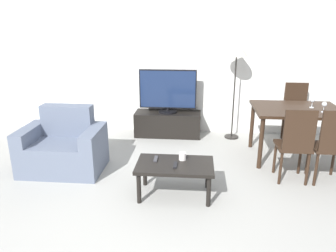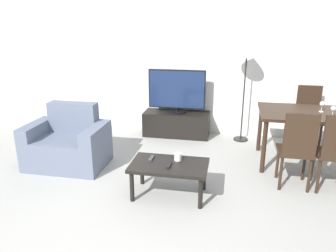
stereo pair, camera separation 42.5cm
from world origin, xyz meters
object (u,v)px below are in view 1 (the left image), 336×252
dining_chair_near (295,142)px  remote_secondary (175,165)px  armchair (64,148)px  tv_stand (168,124)px  cup_white_near (182,156)px  coffee_table (175,168)px  dining_chair_far (296,110)px  remote_primary (156,159)px  tv (168,91)px  dining_table (297,114)px  wine_glass_left (312,101)px  dining_chair_near_right (331,143)px  floor_lamp (237,54)px  wine_glass_center (324,105)px

dining_chair_near → remote_secondary: size_ratio=6.49×
armchair → tv_stand: armchair is taller
remote_secondary → cup_white_near: (0.07, 0.18, 0.03)m
coffee_table → cup_white_near: bearing=55.1°
dining_chair_near → dining_chair_far: same height
tv_stand → cup_white_near: size_ratio=12.86×
armchair → remote_primary: 1.41m
dining_chair_far → tv: bearing=178.2°
armchair → dining_table: 3.30m
armchair → wine_glass_left: bearing=11.6°
tv_stand → coffee_table: 2.09m
dining_table → dining_chair_far: dining_chair_far is taller
armchair → tv_stand: 1.98m
dining_chair_far → remote_secondary: (-1.86, -2.06, -0.13)m
dining_chair_near_right → dining_chair_near: bearing=180.0°
floor_lamp → dining_chair_near: bearing=-69.3°
dining_chair_near → wine_glass_center: (0.50, 0.58, 0.33)m
armchair → tv_stand: (1.28, 1.50, -0.09)m
dining_table → remote_primary: (-1.89, -1.14, -0.26)m
tv → floor_lamp: bearing=-1.1°
dining_table → wine_glass_left: (0.21, 0.04, 0.20)m
dining_table → remote_primary: 2.22m
armchair → coffee_table: size_ratio=1.21×
dining_chair_near_right → remote_secondary: dining_chair_near_right is taller
tv_stand → dining_chair_far: size_ratio=1.17×
tv_stand → wine_glass_left: 2.37m
armchair → cup_white_near: armchair is taller
wine_glass_left → wine_glass_center: bearing=-71.0°
floor_lamp → cup_white_near: floor_lamp is taller
armchair → remote_primary: (1.32, -0.48, 0.11)m
dining_chair_near → wine_glass_left: bearing=62.8°
cup_white_near → wine_glass_center: bearing=26.3°
remote_primary → coffee_table: bearing=-21.2°
armchair → coffee_table: bearing=-20.1°
dining_chair_near → wine_glass_center: 0.83m
tv_stand → tv: bearing=-90.0°
tv → dining_chair_near: (1.72, -1.61, -0.26)m
tv_stand → dining_table: bearing=-23.5°
armchair → floor_lamp: bearing=31.6°
floor_lamp → dining_table: bearing=-45.2°
dining_chair_near_right → coffee_table: bearing=-166.2°
remote_primary → wine_glass_center: 2.42m
tv_stand → remote_secondary: remote_secondary is taller
dining_chair_near_right → wine_glass_left: 0.88m
dining_chair_near_right → floor_lamp: floor_lamp is taller
floor_lamp → remote_secondary: (-0.84, -2.11, -1.02)m
dining_chair_near_right → floor_lamp: bearing=122.8°
remote_secondary → wine_glass_center: bearing=29.6°
dining_table → floor_lamp: 1.38m
dining_chair_far → remote_secondary: bearing=-132.2°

